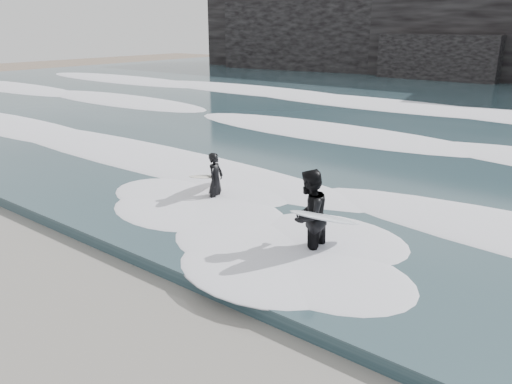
% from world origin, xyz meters
% --- Properties ---
extents(ground, '(120.00, 120.00, 0.00)m').
position_xyz_m(ground, '(0.00, 0.00, 0.00)').
color(ground, '#785F4B').
rests_on(ground, ground).
extents(sea, '(90.00, 52.00, 0.30)m').
position_xyz_m(sea, '(0.00, 29.00, 0.15)').
color(sea, '#2A4148').
rests_on(sea, ground).
extents(foam_near, '(60.00, 3.20, 0.20)m').
position_xyz_m(foam_near, '(0.00, 9.00, 0.40)').
color(foam_near, white).
rests_on(foam_near, sea).
extents(foam_mid, '(60.00, 4.00, 0.24)m').
position_xyz_m(foam_mid, '(0.00, 16.00, 0.42)').
color(foam_mid, white).
rests_on(foam_mid, sea).
extents(foam_far, '(60.00, 4.80, 0.30)m').
position_xyz_m(foam_far, '(0.00, 25.00, 0.45)').
color(foam_far, white).
rests_on(foam_far, sea).
extents(surfer_left, '(1.29, 2.10, 1.55)m').
position_xyz_m(surfer_left, '(-2.18, 6.70, 0.78)').
color(surfer_left, black).
rests_on(surfer_left, ground).
extents(surfer_right, '(1.35, 2.05, 2.03)m').
position_xyz_m(surfer_right, '(1.72, 5.46, 1.02)').
color(surfer_right, black).
rests_on(surfer_right, ground).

